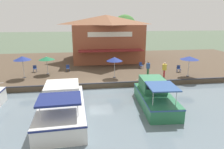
% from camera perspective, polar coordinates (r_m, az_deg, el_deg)
% --- Properties ---
extents(ground_plane, '(220.00, 220.00, 0.00)m').
position_cam_1_polar(ground_plane, '(21.26, -3.23, -4.23)').
color(ground_plane, '#4C5B47').
extents(quay_deck, '(22.00, 56.00, 0.60)m').
position_cam_1_polar(quay_deck, '(31.75, -5.06, 2.89)').
color(quay_deck, '#4C3D2D').
rests_on(quay_deck, ground).
extents(quay_edge_fender, '(0.20, 50.40, 0.10)m').
position_cam_1_polar(quay_edge_fender, '(21.15, -3.28, -2.48)').
color(quay_edge_fender, '#2D2D33').
rests_on(quay_edge_fender, quay_deck).
extents(waterfront_restaurant, '(11.72, 11.34, 7.33)m').
position_cam_1_polar(waterfront_restaurant, '(34.10, -1.65, 10.64)').
color(waterfront_restaurant, brown).
rests_on(waterfront_restaurant, quay_deck).
extents(patio_umbrella_back_row, '(1.83, 1.83, 2.46)m').
position_cam_1_polar(patio_umbrella_back_row, '(22.85, 0.72, 4.43)').
color(patio_umbrella_back_row, '#B7B7B7').
rests_on(patio_umbrella_back_row, quay_deck).
extents(patio_umbrella_mid_patio_left, '(1.93, 1.93, 2.58)m').
position_cam_1_polar(patio_umbrella_mid_patio_left, '(24.87, -24.27, 4.26)').
color(patio_umbrella_mid_patio_left, '#B7B7B7').
rests_on(patio_umbrella_mid_patio_left, quay_deck).
extents(patio_umbrella_by_entrance, '(1.92, 1.92, 2.23)m').
position_cam_1_polar(patio_umbrella_by_entrance, '(25.66, -18.19, 4.43)').
color(patio_umbrella_by_entrance, '#B7B7B7').
rests_on(patio_umbrella_by_entrance, quay_deck).
extents(patio_umbrella_far_corner, '(2.12, 2.12, 2.45)m').
position_cam_1_polar(patio_umbrella_far_corner, '(25.12, 21.27, 4.43)').
color(patio_umbrella_far_corner, '#B7B7B7').
rests_on(patio_umbrella_far_corner, quay_deck).
extents(cafe_chair_beside_entrance, '(0.47, 0.47, 0.85)m').
position_cam_1_polar(cafe_chair_beside_entrance, '(26.70, -12.52, 1.90)').
color(cafe_chair_beside_entrance, navy).
rests_on(cafe_chair_beside_entrance, quay_deck).
extents(cafe_chair_mid_patio, '(0.51, 0.51, 0.85)m').
position_cam_1_polar(cafe_chair_mid_patio, '(27.21, 18.51, 1.72)').
color(cafe_chair_mid_patio, navy).
rests_on(cafe_chair_mid_patio, quay_deck).
extents(cafe_chair_facing_river, '(0.52, 0.52, 0.85)m').
position_cam_1_polar(cafe_chair_facing_river, '(27.62, -21.19, 1.66)').
color(cafe_chair_facing_river, navy).
rests_on(cafe_chair_facing_river, quay_deck).
extents(cafe_chair_back_row_seat, '(0.52, 0.52, 0.85)m').
position_cam_1_polar(cafe_chair_back_row_seat, '(27.97, 8.27, 2.71)').
color(cafe_chair_back_row_seat, navy).
rests_on(cafe_chair_back_row_seat, quay_deck).
extents(person_mid_patio, '(0.50, 0.50, 1.78)m').
position_cam_1_polar(person_mid_patio, '(24.02, 14.77, 1.87)').
color(person_mid_patio, '#B23338').
rests_on(person_mid_patio, quay_deck).
extents(person_near_entrance, '(0.47, 0.47, 1.65)m').
position_cam_1_polar(person_near_entrance, '(24.70, 10.28, 2.28)').
color(person_near_entrance, '#337547').
rests_on(person_near_entrance, quay_deck).
extents(motorboat_second_along, '(8.71, 3.50, 2.30)m').
position_cam_1_polar(motorboat_second_along, '(15.98, -13.89, -7.92)').
color(motorboat_second_along, silver).
rests_on(motorboat_second_along, river_water).
extents(motorboat_distant_upstream, '(7.39, 2.92, 2.31)m').
position_cam_1_polar(motorboat_distant_upstream, '(17.75, 11.64, -5.55)').
color(motorboat_distant_upstream, '#287047').
rests_on(motorboat_distant_upstream, river_water).
extents(tree_downstream_bank, '(4.68, 4.46, 7.52)m').
position_cam_1_polar(tree_downstream_bank, '(39.43, 3.46, 13.35)').
color(tree_downstream_bank, brown).
rests_on(tree_downstream_bank, quay_deck).
extents(tree_behind_restaurant, '(4.69, 4.47, 6.91)m').
position_cam_1_polar(tree_behind_restaurant, '(38.07, 3.64, 12.36)').
color(tree_behind_restaurant, brown).
rests_on(tree_behind_restaurant, quay_deck).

